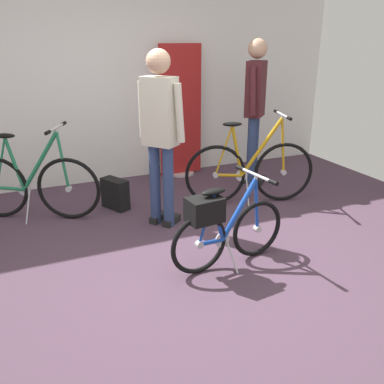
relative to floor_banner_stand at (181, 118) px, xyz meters
name	(u,v)px	position (x,y,z in m)	size (l,w,h in m)	color
ground_plane	(192,262)	(-0.86, -2.36, -0.80)	(6.50, 6.50, 0.00)	#473342
back_wall	(111,61)	(-0.86, 0.21, 0.76)	(6.50, 0.10, 3.12)	white
floor_banner_stand	(181,118)	(0.00, 0.00, 0.00)	(0.60, 0.36, 1.77)	#B7B7BC
folding_bike_foreground	(222,225)	(-0.65, -2.51, -0.42)	(1.11, 0.53, 0.79)	black
display_bike_left	(32,185)	(-2.02, -0.80, -0.42)	(1.32, 0.74, 1.01)	black
display_bike_right	(250,170)	(0.32, -1.33, -0.40)	(1.47, 0.58, 1.05)	black
visitor_near_wall	(160,128)	(-0.82, -1.50, 0.22)	(0.39, 0.43, 1.75)	navy
visitor_browsing	(255,102)	(0.74, -0.69, 0.27)	(0.40, 0.40, 1.83)	navy
backpack_on_floor	(116,194)	(-1.16, -0.88, -0.63)	(0.28, 0.36, 0.35)	black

